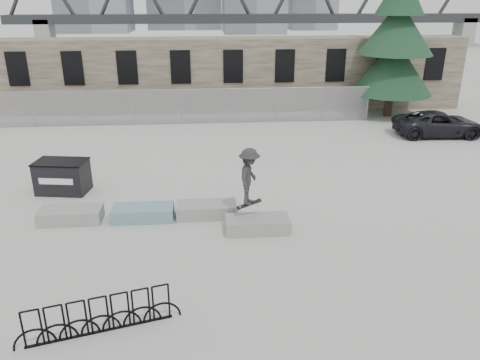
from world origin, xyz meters
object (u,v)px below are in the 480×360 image
object	(u,v)px
planter_offset	(257,224)
dumpster	(62,176)
bike_rack	(99,315)
planter_far_left	(71,215)
planter_center_left	(143,212)
planter_center_right	(207,209)
spruce_tree	(396,37)
skateboarder	(249,177)
suv	(439,124)

from	to	relation	value
planter_offset	dumpster	world-z (taller)	dumpster
dumpster	bike_rack	xyz separation A→B (m)	(2.94, -8.22, -0.18)
planter_far_left	dumpster	xyz separation A→B (m)	(-0.90, 2.59, 0.37)
planter_center_left	planter_center_right	world-z (taller)	same
spruce_tree	skateboarder	bearing A→B (deg)	-124.91
planter_center_right	spruce_tree	xyz separation A→B (m)	(11.39, 13.35, 4.44)
planter_far_left	spruce_tree	bearing A→B (deg)	40.23
planter_center_right	skateboarder	world-z (taller)	skateboarder
planter_center_left	spruce_tree	size ratio (longest dim) A/B	0.17
planter_center_left	planter_offset	bearing A→B (deg)	-17.22
planter_offset	suv	bearing A→B (deg)	42.79
suv	skateboarder	bearing A→B (deg)	134.85
bike_rack	dumpster	bearing A→B (deg)	109.65
planter_center_right	bike_rack	size ratio (longest dim) A/B	0.57
planter_center_right	planter_offset	distance (m)	1.99
dumpster	skateboarder	size ratio (longest dim) A/B	1.05
dumpster	skateboarder	world-z (taller)	skateboarder
planter_center_right	bike_rack	world-z (taller)	bike_rack
planter_center_right	spruce_tree	bearing A→B (deg)	49.51
planter_center_right	suv	size ratio (longest dim) A/B	0.43
dumpster	bike_rack	size ratio (longest dim) A/B	0.58
planter_center_left	planter_center_right	bearing A→B (deg)	2.18
planter_far_left	suv	size ratio (longest dim) A/B	0.43
planter_offset	skateboarder	bearing A→B (deg)	153.74
dumpster	planter_offset	bearing A→B (deg)	-19.40
planter_far_left	planter_center_left	distance (m)	2.34
planter_far_left	skateboarder	world-z (taller)	skateboarder
suv	planter_far_left	bearing A→B (deg)	120.82
planter_center_right	bike_rack	bearing A→B (deg)	-112.99
planter_far_left	planter_center_left	size ratio (longest dim) A/B	1.00
bike_rack	planter_center_left	bearing A→B (deg)	86.84
planter_offset	planter_center_right	bearing A→B (deg)	142.22
suv	skateboarder	distance (m)	14.88
planter_center_left	spruce_tree	distance (m)	19.55
planter_far_left	spruce_tree	world-z (taller)	spruce_tree
suv	skateboarder	size ratio (longest dim) A/B	2.40
planter_offset	suv	size ratio (longest dim) A/B	0.43
bike_rack	skateboarder	bearing A→B (deg)	50.94
skateboarder	planter_offset	bearing A→B (deg)	-97.20
planter_far_left	planter_center_left	bearing A→B (deg)	-0.58
planter_center_right	spruce_tree	size ratio (longest dim) A/B	0.17
suv	dumpster	bearing A→B (deg)	112.53
planter_center_left	spruce_tree	world-z (taller)	spruce_tree
planter_center_left	dumpster	bearing A→B (deg)	141.14
planter_center_right	planter_offset	world-z (taller)	same
planter_center_right	dumpster	xyz separation A→B (m)	(-5.35, 2.53, 0.37)
bike_rack	spruce_tree	bearing A→B (deg)	54.04
planter_offset	bike_rack	world-z (taller)	bike_rack
planter_far_left	dumpster	world-z (taller)	dumpster
bike_rack	suv	distance (m)	20.70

